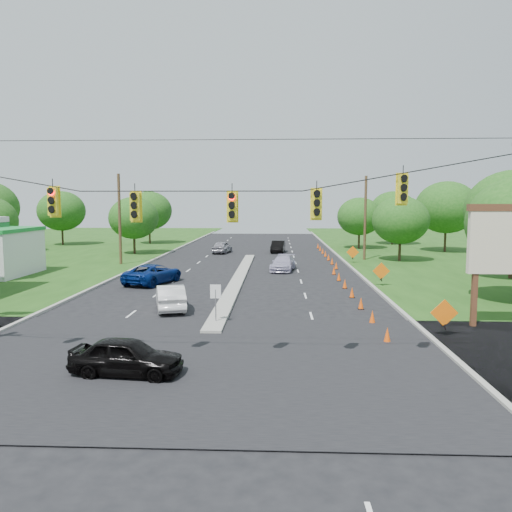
{
  "coord_description": "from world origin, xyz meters",
  "views": [
    {
      "loc": [
        3.12,
        -18.82,
        6.2
      ],
      "look_at": [
        1.77,
        12.68,
        2.8
      ],
      "focal_mm": 35.0,
      "sensor_mm": 36.0,
      "label": 1
    }
  ],
  "objects_px": {
    "pylon_sign": "(504,247)",
    "blue_pickup": "(153,274)",
    "white_sedan": "(170,297)",
    "black_sedan": "(127,357)"
  },
  "relations": [
    {
      "from": "black_sedan",
      "to": "pylon_sign",
      "type": "bearing_deg",
      "value": -58.7
    },
    {
      "from": "black_sedan",
      "to": "blue_pickup",
      "type": "bearing_deg",
      "value": 17.5
    },
    {
      "from": "white_sedan",
      "to": "blue_pickup",
      "type": "relative_size",
      "value": 0.81
    },
    {
      "from": "pylon_sign",
      "to": "blue_pickup",
      "type": "xyz_separation_m",
      "value": [
        -20.69,
        12.4,
        -3.24
      ]
    },
    {
      "from": "pylon_sign",
      "to": "blue_pickup",
      "type": "distance_m",
      "value": 24.34
    },
    {
      "from": "pylon_sign",
      "to": "black_sedan",
      "type": "relative_size",
      "value": 1.51
    },
    {
      "from": "pylon_sign",
      "to": "black_sedan",
      "type": "xyz_separation_m",
      "value": [
        -16.59,
        -7.83,
        -3.31
      ]
    },
    {
      "from": "blue_pickup",
      "to": "white_sedan",
      "type": "bearing_deg",
      "value": 128.36
    },
    {
      "from": "white_sedan",
      "to": "blue_pickup",
      "type": "height_order",
      "value": "blue_pickup"
    },
    {
      "from": "pylon_sign",
      "to": "blue_pickup",
      "type": "relative_size",
      "value": 1.12
    }
  ]
}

